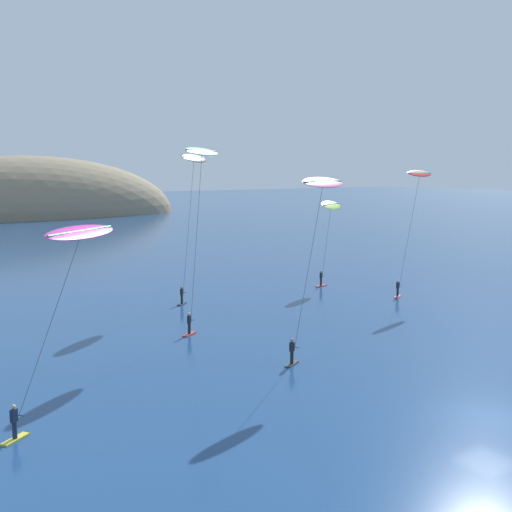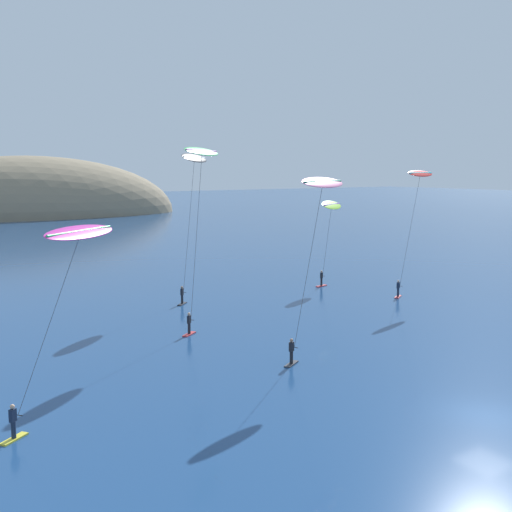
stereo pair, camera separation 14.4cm
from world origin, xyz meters
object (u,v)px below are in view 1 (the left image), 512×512
object	(u,v)px
kitesurfer_red	(418,184)
kitesurfer_lime	(330,211)
kitesurfer_black	(193,167)
kitesurfer_green	(201,164)
kitesurfer_pink	(321,196)
kitesurfer_magenta	(77,245)

from	to	relation	value
kitesurfer_red	kitesurfer_lime	bearing A→B (deg)	113.84
kitesurfer_lime	kitesurfer_black	xyz separation A→B (m)	(-16.29, 0.98, 4.64)
kitesurfer_green	kitesurfer_pink	size ratio (longest dim) A/B	1.18
kitesurfer_magenta	kitesurfer_pink	xyz separation A→B (m)	(16.50, -0.06, 2.14)
kitesurfer_green	kitesurfer_red	bearing A→B (deg)	1.76
kitesurfer_red	kitesurfer_black	bearing A→B (deg)	154.16
kitesurfer_green	kitesurfer_red	distance (m)	25.28
kitesurfer_red	kitesurfer_pink	world-z (taller)	kitesurfer_red
kitesurfer_red	kitesurfer_green	bearing A→B (deg)	-178.24
kitesurfer_red	kitesurfer_lime	world-z (taller)	kitesurfer_red
kitesurfer_green	kitesurfer_black	xyz separation A→B (m)	(5.02, 10.55, -0.27)
kitesurfer_pink	kitesurfer_red	bearing A→B (deg)	27.49
kitesurfer_pink	kitesurfer_green	bearing A→B (deg)	105.73
kitesurfer_green	kitesurfer_lime	xyz separation A→B (m)	(21.30, 9.57, -4.91)
kitesurfer_pink	kitesurfer_magenta	bearing A→B (deg)	179.79
kitesurfer_magenta	kitesurfer_pink	bearing A→B (deg)	-0.21
kitesurfer_red	kitesurfer_magenta	size ratio (longest dim) A/B	1.30
kitesurfer_black	kitesurfer_pink	bearing A→B (deg)	-95.33
kitesurfer_black	kitesurfer_lime	bearing A→B (deg)	-3.43
kitesurfer_green	kitesurfer_black	distance (m)	11.68
kitesurfer_magenta	kitesurfer_lime	size ratio (longest dim) A/B	1.05
kitesurfer_black	kitesurfer_pink	distance (m)	21.48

